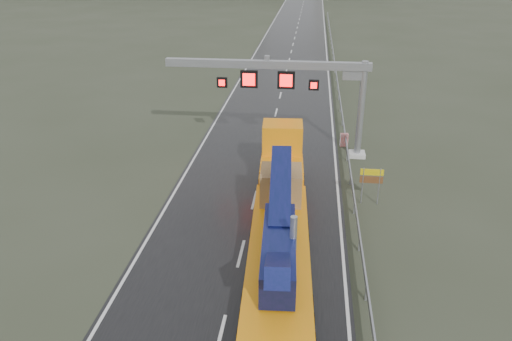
# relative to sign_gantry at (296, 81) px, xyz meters

# --- Properties ---
(ground) EXTENTS (400.00, 400.00, 0.00)m
(ground) POSITION_rel_sign_gantry_xyz_m (-2.10, -17.99, -5.61)
(ground) COLOR #313726
(ground) RESTS_ON ground
(road) EXTENTS (11.00, 200.00, 0.02)m
(road) POSITION_rel_sign_gantry_xyz_m (-2.10, 22.01, -5.60)
(road) COLOR black
(road) RESTS_ON ground
(guardrail) EXTENTS (0.20, 140.00, 1.40)m
(guardrail) POSITION_rel_sign_gantry_xyz_m (4.00, 12.01, -4.91)
(guardrail) COLOR gray
(guardrail) RESTS_ON ground
(sign_gantry) EXTENTS (14.90, 1.20, 7.42)m
(sign_gantry) POSITION_rel_sign_gantry_xyz_m (0.00, 0.00, 0.00)
(sign_gantry) COLOR silver
(sign_gantry) RESTS_ON ground
(heavy_haul_truck) EXTENTS (3.93, 20.12, 4.70)m
(heavy_haul_truck) POSITION_rel_sign_gantry_xyz_m (-0.26, -11.45, -3.79)
(heavy_haul_truck) COLOR orange
(heavy_haul_truck) RESTS_ON ground
(exit_sign_pair) EXTENTS (1.39, 0.08, 2.37)m
(exit_sign_pair) POSITION_rel_sign_gantry_xyz_m (5.00, -7.63, -3.95)
(exit_sign_pair) COLOR gray
(exit_sign_pair) RESTS_ON ground
(striped_barrier) EXTENTS (0.65, 0.39, 1.04)m
(striped_barrier) POSITION_rel_sign_gantry_xyz_m (3.90, 2.01, -5.09)
(striped_barrier) COLOR red
(striped_barrier) RESTS_ON ground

